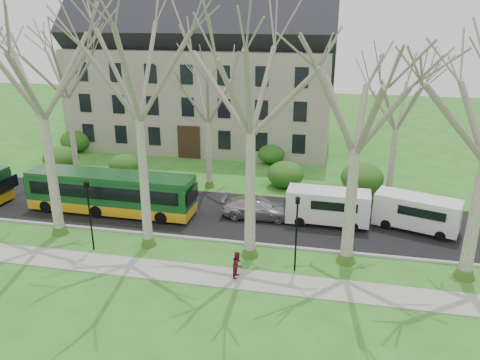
% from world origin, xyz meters
% --- Properties ---
extents(ground, '(120.00, 120.00, 0.00)m').
position_xyz_m(ground, '(0.00, 0.00, 0.00)').
color(ground, '#31671D').
rests_on(ground, ground).
extents(sidewalk, '(70.00, 2.00, 0.06)m').
position_xyz_m(sidewalk, '(0.00, -2.50, 0.03)').
color(sidewalk, gray).
rests_on(sidewalk, ground).
extents(road, '(80.00, 8.00, 0.06)m').
position_xyz_m(road, '(0.00, 5.50, 0.03)').
color(road, black).
rests_on(road, ground).
extents(curb, '(80.00, 0.25, 0.14)m').
position_xyz_m(curb, '(0.00, 1.50, 0.07)').
color(curb, '#A5A39E').
rests_on(curb, ground).
extents(building, '(26.50, 12.20, 16.00)m').
position_xyz_m(building, '(-6.00, 24.00, 8.07)').
color(building, gray).
rests_on(building, ground).
extents(tree_row_verge, '(49.00, 7.00, 14.00)m').
position_xyz_m(tree_row_verge, '(0.00, 0.30, 7.00)').
color(tree_row_verge, gray).
rests_on(tree_row_verge, ground).
extents(tree_row_far, '(33.00, 7.00, 12.00)m').
position_xyz_m(tree_row_far, '(-1.33, 11.00, 6.00)').
color(tree_row_far, gray).
rests_on(tree_row_far, ground).
extents(lamp_row, '(36.22, 0.22, 4.30)m').
position_xyz_m(lamp_row, '(-0.00, -1.00, 2.57)').
color(lamp_row, black).
rests_on(lamp_row, ground).
extents(hedges, '(30.60, 8.60, 2.00)m').
position_xyz_m(hedges, '(-4.67, 14.00, 1.00)').
color(hedges, '#214F16').
rests_on(hedges, ground).
extents(bus_follow, '(11.85, 2.67, 2.95)m').
position_xyz_m(bus_follow, '(-7.39, 4.33, 1.54)').
color(bus_follow, '#13451D').
rests_on(bus_follow, road).
extents(sedan, '(4.95, 2.06, 1.43)m').
position_xyz_m(sedan, '(2.81, 5.50, 0.77)').
color(sedan, '#A5A5A9').
rests_on(sedan, road).
extents(van_a, '(5.43, 2.13, 2.34)m').
position_xyz_m(van_a, '(7.54, 5.42, 1.23)').
color(van_a, silver).
rests_on(van_a, road).
extents(van_b, '(5.52, 3.44, 2.27)m').
position_xyz_m(van_b, '(13.16, 5.64, 1.19)').
color(van_b, silver).
rests_on(van_b, road).
extents(pedestrian_b, '(0.66, 0.79, 1.46)m').
position_xyz_m(pedestrian_b, '(3.08, -2.31, 0.79)').
color(pedestrian_b, '#57131F').
rests_on(pedestrian_b, sidewalk).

